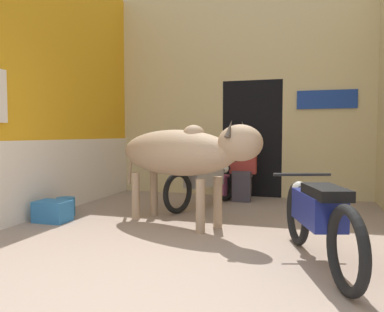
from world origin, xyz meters
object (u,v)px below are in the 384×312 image
motorcycle_far (204,181)px  plastic_stool (222,186)px  cow (182,153)px  bucket (66,207)px  motorcycle_near (318,216)px  shopkeeper_seated (243,165)px  crate (53,211)px

motorcycle_far → plastic_stool: size_ratio=4.33×
motorcycle_far → plastic_stool: bearing=83.1°
cow → bucket: cow is taller
cow → motorcycle_near: (1.62, -1.07, -0.49)m
plastic_stool → motorcycle_near: bearing=-64.0°
shopkeeper_seated → crate: 3.22m
cow → plastic_stool: (0.07, 2.13, -0.70)m
plastic_stool → crate: bearing=-125.9°
motorcycle_far → bucket: bearing=-145.2°
crate → bucket: size_ratio=1.69×
cow → motorcycle_far: bearing=91.8°
motorcycle_near → bucket: 3.59m
shopkeeper_seated → motorcycle_near: bearing=-69.3°
crate → bucket: (-0.06, 0.38, -0.01)m
motorcycle_far → bucket: 2.14m
cow → crate: cow is taller
shopkeeper_seated → cow: bearing=-103.4°
motorcycle_far → crate: motorcycle_far is taller
motorcycle_far → plastic_stool: (0.11, 0.88, -0.19)m
motorcycle_near → shopkeeper_seated: size_ratio=1.55×
shopkeeper_seated → plastic_stool: (-0.40, 0.15, -0.40)m
motorcycle_near → crate: 3.43m
motorcycle_near → shopkeeper_seated: 3.26m
bucket → motorcycle_near: bearing=-18.1°
plastic_stool → crate: plastic_stool is taller
crate → cow: bearing=11.0°
motorcycle_far → shopkeeper_seated: shopkeeper_seated is taller
cow → motorcycle_far: size_ratio=1.20×
motorcycle_near → plastic_stool: 3.56m
motorcycle_near → crate: (-3.34, 0.73, -0.30)m
motorcycle_near → bucket: bearing=161.9°
motorcycle_near → cow: bearing=146.7°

